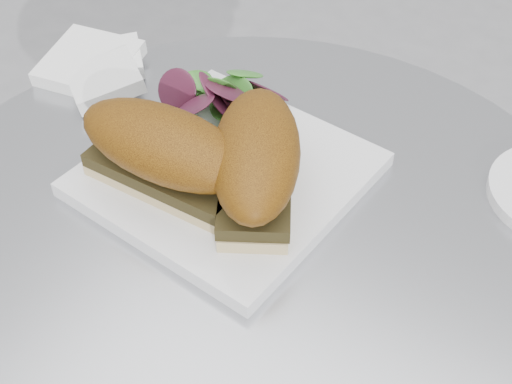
{
  "coord_description": "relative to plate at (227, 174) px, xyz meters",
  "views": [
    {
      "loc": [
        0.23,
        -0.38,
        1.22
      ],
      "look_at": [
        -0.01,
        0.03,
        0.77
      ],
      "focal_mm": 50.0,
      "sensor_mm": 36.0,
      "label": 1
    }
  ],
  "objects": [
    {
      "name": "napkin",
      "position": [
        -0.22,
        0.06,
        0.0
      ],
      "size": [
        0.15,
        0.15,
        0.02
      ],
      "primitive_type": null,
      "rotation": [
        0.0,
        0.0,
        -0.15
      ],
      "color": "white",
      "rests_on": "table"
    },
    {
      "name": "table",
      "position": [
        0.06,
        -0.06,
        -0.25
      ],
      "size": [
        0.7,
        0.7,
        0.73
      ],
      "color": "#B2B4B9",
      "rests_on": "ground"
    },
    {
      "name": "salad",
      "position": [
        -0.05,
        0.07,
        0.03
      ],
      "size": [
        0.12,
        0.12,
        0.05
      ],
      "primitive_type": null,
      "color": "#428B2D",
      "rests_on": "plate"
    },
    {
      "name": "sandwich_right",
      "position": [
        0.04,
        -0.01,
        0.05
      ],
      "size": [
        0.16,
        0.2,
        0.08
      ],
      "rotation": [
        0.0,
        0.0,
        -1.08
      ],
      "color": "#CCBA7F",
      "rests_on": "plate"
    },
    {
      "name": "plate",
      "position": [
        0.0,
        0.0,
        0.0
      ],
      "size": [
        0.27,
        0.27,
        0.02
      ],
      "primitive_type": "cube",
      "rotation": [
        0.0,
        0.0,
        -0.12
      ],
      "color": "white",
      "rests_on": "table"
    },
    {
      "name": "sandwich_left",
      "position": [
        -0.04,
        -0.05,
        0.05
      ],
      "size": [
        0.18,
        0.09,
        0.08
      ],
      "rotation": [
        0.0,
        0.0,
        -0.01
      ],
      "color": "#CCBA7F",
      "rests_on": "plate"
    }
  ]
}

